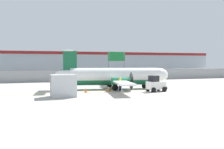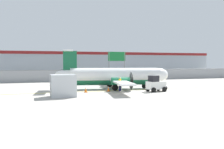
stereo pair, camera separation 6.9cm
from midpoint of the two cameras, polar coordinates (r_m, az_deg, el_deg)
name	(u,v)px [view 1 (the left image)]	position (r m, az deg, el deg)	size (l,w,h in m)	color
ground_plane	(125,90)	(30.69, 3.00, -3.59)	(140.00, 140.00, 0.01)	#ADA89E
perimeter_fence	(94,75)	(45.85, -4.20, -0.09)	(98.00, 0.10, 2.10)	gray
parking_lot_strip	(82,77)	(57.13, -6.96, -0.60)	(98.00, 17.00, 0.12)	#38383A
background_building	(70,63)	(75.26, -9.69, 2.62)	(91.00, 8.10, 6.50)	#A8B2BC
commuter_airplane	(116,76)	(32.25, 0.96, -0.43)	(14.81, 16.05, 4.92)	white
baggage_tug	(156,84)	(29.60, 9.89, -2.21)	(2.45, 1.63, 1.88)	silver
ground_crew_worker	(120,83)	(29.47, 1.79, -2.00)	(0.48, 0.48, 1.70)	#191E4C
cargo_container	(63,86)	(25.19, -11.18, -2.53)	(2.44, 2.03, 2.20)	#B7BCC1
traffic_cone_near_left	(109,89)	(29.41, -0.87, -3.26)	(0.36, 0.36, 0.64)	orange
traffic_cone_near_right	(86,90)	(28.53, -6.08, -3.46)	(0.36, 0.36, 0.64)	orange
parked_car_0	(10,74)	(57.16, -22.36, 0.05)	(4.29, 2.19, 1.58)	#B28C19
parked_car_1	(35,75)	(50.23, -17.14, -0.21)	(4.33, 2.29, 1.58)	gray
parked_car_2	(50,75)	(53.47, -14.05, 0.00)	(4.27, 2.14, 1.58)	black
parked_car_3	(66,73)	(60.93, -10.57, 0.37)	(4.35, 2.34, 1.58)	#B28C19
parked_car_4	(91,73)	(57.21, -4.85, 0.25)	(4.38, 2.42, 1.58)	#19662D
parked_car_5	(105,73)	(60.76, -1.56, 0.40)	(4.30, 2.20, 1.58)	silver
parked_car_6	(128,73)	(58.83, 3.58, 0.32)	(4.28, 2.17, 1.58)	silver
parked_car_7	(148,73)	(60.31, 8.18, 0.36)	(4.25, 2.11, 1.58)	red
highway_sign	(117,59)	(49.28, 1.01, 3.63)	(3.60, 0.14, 5.50)	slate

